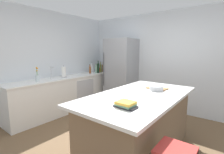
% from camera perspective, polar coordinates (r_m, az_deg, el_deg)
% --- Properties ---
extents(ground_plane, '(7.20, 7.20, 0.00)m').
position_cam_1_polar(ground_plane, '(2.98, 1.79, -23.13)').
color(ground_plane, brown).
extents(wall_rear, '(6.00, 0.10, 2.60)m').
position_cam_1_polar(wall_rear, '(4.54, 19.02, 4.97)').
color(wall_rear, silver).
rests_on(wall_rear, ground_plane).
extents(wall_left, '(0.10, 6.00, 2.60)m').
position_cam_1_polar(wall_left, '(4.44, -24.60, 4.56)').
color(wall_left, silver).
rests_on(wall_left, ground_plane).
extents(counter_run_left, '(0.64, 3.08, 0.91)m').
position_cam_1_polar(counter_run_left, '(4.57, -15.39, -5.57)').
color(counter_run_left, silver).
rests_on(counter_run_left, ground_plane).
extents(kitchen_island, '(1.11, 2.10, 0.94)m').
position_cam_1_polar(kitchen_island, '(2.67, 9.32, -15.66)').
color(kitchen_island, '#7A6047').
rests_on(kitchen_island, ground_plane).
extents(refrigerator, '(0.81, 0.71, 1.93)m').
position_cam_1_polar(refrigerator, '(4.79, 3.15, 1.60)').
color(refrigerator, '#93969B').
rests_on(refrigerator, ground_plane).
extents(sink_faucet, '(0.15, 0.05, 0.30)m').
position_cam_1_polar(sink_faucet, '(4.27, -20.45, 1.54)').
color(sink_faucet, silver).
rests_on(sink_faucet, counter_run_left).
extents(flower_vase, '(0.09, 0.09, 0.33)m').
position_cam_1_polar(flower_vase, '(4.03, -24.66, -0.00)').
color(flower_vase, silver).
rests_on(flower_vase, counter_run_left).
extents(paper_towel_roll, '(0.14, 0.14, 0.31)m').
position_cam_1_polar(paper_towel_roll, '(4.39, -16.54, 1.61)').
color(paper_towel_roll, gray).
rests_on(paper_towel_roll, counter_run_left).
extents(whiskey_bottle, '(0.08, 0.08, 0.32)m').
position_cam_1_polar(whiskey_bottle, '(5.39, -3.10, 3.25)').
color(whiskey_bottle, brown).
rests_on(whiskey_bottle, counter_run_left).
extents(olive_oil_bottle, '(0.06, 0.06, 0.34)m').
position_cam_1_polar(olive_oil_bottle, '(5.34, -3.97, 3.21)').
color(olive_oil_bottle, olive).
rests_on(olive_oil_bottle, counter_run_left).
extents(hot_sauce_bottle, '(0.05, 0.05, 0.20)m').
position_cam_1_polar(hot_sauce_bottle, '(5.27, -4.54, 2.55)').
color(hot_sauce_bottle, red).
rests_on(hot_sauce_bottle, counter_run_left).
extents(wine_bottle, '(0.07, 0.07, 0.38)m').
position_cam_1_polar(wine_bottle, '(5.15, -4.84, 3.22)').
color(wine_bottle, '#19381E').
rests_on(wine_bottle, counter_run_left).
extents(gin_bottle, '(0.08, 0.08, 0.29)m').
position_cam_1_polar(gin_bottle, '(5.10, -5.61, 2.76)').
color(gin_bottle, '#8CB79E').
rests_on(gin_bottle, counter_run_left).
extents(soda_bottle, '(0.07, 0.07, 0.34)m').
position_cam_1_polar(soda_bottle, '(5.08, -7.11, 2.89)').
color(soda_bottle, silver).
rests_on(soda_bottle, counter_run_left).
extents(vinegar_bottle, '(0.05, 0.05, 0.27)m').
position_cam_1_polar(vinegar_bottle, '(5.01, -7.71, 2.55)').
color(vinegar_bottle, '#994C23').
rests_on(vinegar_bottle, counter_run_left).
extents(cookbook_stack, '(0.26, 0.18, 0.07)m').
position_cam_1_polar(cookbook_stack, '(1.92, 4.80, -9.57)').
color(cookbook_stack, '#2D2D33').
rests_on(cookbook_stack, kitchen_island).
extents(mixing_bowl, '(0.22, 0.22, 0.08)m').
position_cam_1_polar(mixing_bowl, '(2.81, 15.26, -3.82)').
color(mixing_bowl, '#B2B5BA').
rests_on(mixing_bowl, kitchen_island).
extents(cutting_board, '(0.35, 0.25, 0.02)m').
position_cam_1_polar(cutting_board, '(2.95, 15.46, -3.82)').
color(cutting_board, '#9E7042').
rests_on(cutting_board, kitchen_island).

